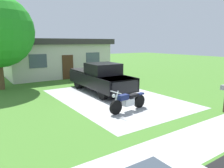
# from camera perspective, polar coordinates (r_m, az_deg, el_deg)

# --- Properties ---
(ground_plane) EXTENTS (80.00, 80.00, 0.00)m
(ground_plane) POSITION_cam_1_polar(r_m,az_deg,el_deg) (12.36, 0.63, -3.79)
(ground_plane) COLOR #44782B
(driveway_pad) EXTENTS (5.71, 8.60, 0.01)m
(driveway_pad) POSITION_cam_1_polar(r_m,az_deg,el_deg) (12.36, 0.63, -3.78)
(driveway_pad) COLOR #ADADAD
(driveway_pad) RESTS_ON ground
(sidewalk_strip) EXTENTS (36.00, 1.80, 0.01)m
(sidewalk_strip) POSITION_cam_1_polar(r_m,az_deg,el_deg) (8.44, 25.20, -12.15)
(sidewalk_strip) COLOR #B5B5B0
(sidewalk_strip) RESTS_ON ground
(motorcycle) EXTENTS (2.21, 0.70, 1.09)m
(motorcycle) POSITION_cam_1_polar(r_m,az_deg,el_deg) (9.99, 4.31, -4.66)
(motorcycle) COLOR black
(motorcycle) RESTS_ON ground
(pickup_truck) EXTENTS (2.19, 5.69, 1.90)m
(pickup_truck) POSITION_cam_1_polar(r_m,az_deg,el_deg) (13.84, -3.34, 1.85)
(pickup_truck) COLOR black
(pickup_truck) RESTS_ON ground
(neighbor_house) EXTENTS (9.60, 5.60, 3.50)m
(neighbor_house) POSITION_cam_1_polar(r_m,az_deg,el_deg) (21.28, -14.51, 7.05)
(neighbor_house) COLOR beige
(neighbor_house) RESTS_ON ground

